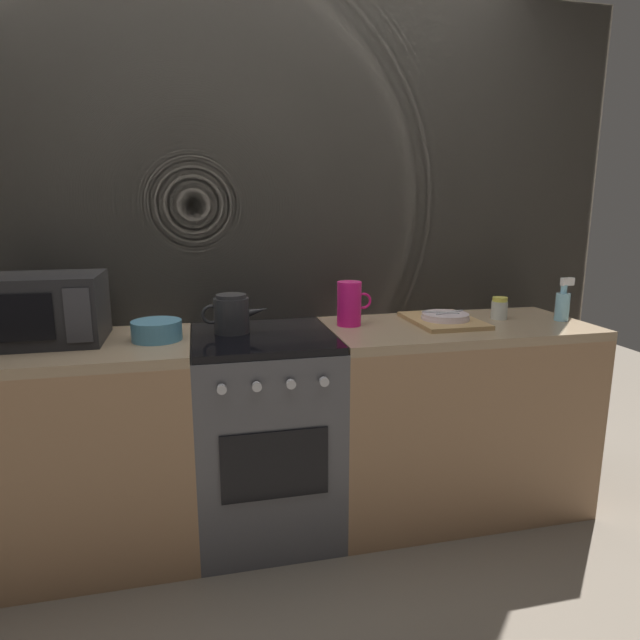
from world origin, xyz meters
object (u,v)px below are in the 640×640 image
at_px(kettle, 232,314).
at_px(pitcher, 350,304).
at_px(microwave, 42,309).
at_px(spray_bottle, 563,304).
at_px(mixing_bowl, 157,330).
at_px(stove_unit, 265,434).
at_px(spice_jar, 499,308).
at_px(dish_pile, 444,319).

distance_m(kettle, pitcher, 0.53).
relative_size(microwave, spray_bottle, 2.27).
xyz_separation_m(kettle, mixing_bowl, (-0.31, -0.06, -0.04)).
bearing_deg(stove_unit, pitcher, 12.19).
height_order(kettle, spice_jar, kettle).
bearing_deg(mixing_bowl, kettle, 11.13).
bearing_deg(stove_unit, spice_jar, 3.14).
height_order(stove_unit, microwave, microwave).
bearing_deg(pitcher, microwave, -178.97).
relative_size(stove_unit, mixing_bowl, 4.50).
relative_size(stove_unit, spray_bottle, 4.43).
distance_m(kettle, mixing_bowl, 0.32).
height_order(dish_pile, spice_jar, spice_jar).
distance_m(dish_pile, spray_bottle, 0.58).
bearing_deg(microwave, dish_pile, -0.96).
height_order(microwave, pitcher, microwave).
relative_size(pitcher, spray_bottle, 0.99).
bearing_deg(spice_jar, kettle, 179.97).
relative_size(pitcher, dish_pile, 0.50).
height_order(mixing_bowl, dish_pile, mixing_bowl).
relative_size(kettle, mixing_bowl, 1.42).
bearing_deg(stove_unit, mixing_bowl, 179.59).
xyz_separation_m(microwave, spray_bottle, (2.28, -0.10, -0.06)).
relative_size(mixing_bowl, spice_jar, 1.90).
height_order(stove_unit, dish_pile, dish_pile).
distance_m(microwave, spice_jar, 2.01).
bearing_deg(spice_jar, mixing_bowl, -177.83).
distance_m(pitcher, spice_jar, 0.74).
bearing_deg(pitcher, spice_jar, -1.92).
distance_m(microwave, kettle, 0.74).
distance_m(microwave, spray_bottle, 2.28).
height_order(dish_pile, spray_bottle, spray_bottle).
distance_m(stove_unit, kettle, 0.55).
distance_m(stove_unit, microwave, 1.04).
xyz_separation_m(stove_unit, mixing_bowl, (-0.43, 0.00, 0.49)).
height_order(kettle, mixing_bowl, kettle).
bearing_deg(pitcher, dish_pile, -6.67).
bearing_deg(kettle, pitcher, 2.63).
bearing_deg(spice_jar, spray_bottle, -20.43).
bearing_deg(spray_bottle, spice_jar, 159.57).
bearing_deg(mixing_bowl, microwave, 171.89).
distance_m(microwave, pitcher, 1.27).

